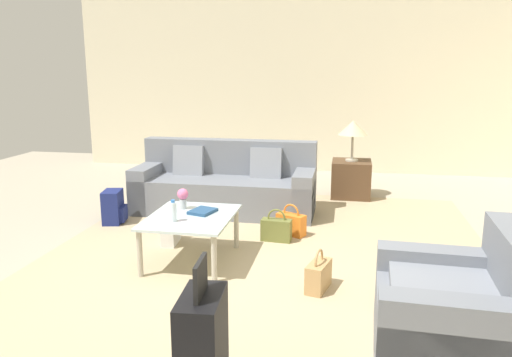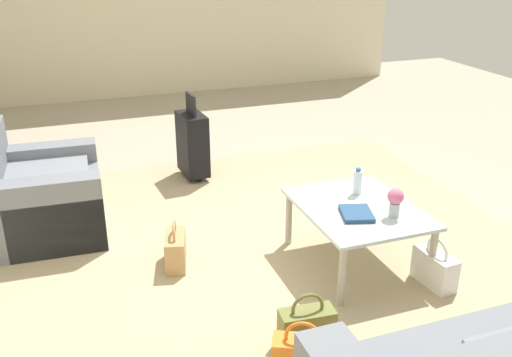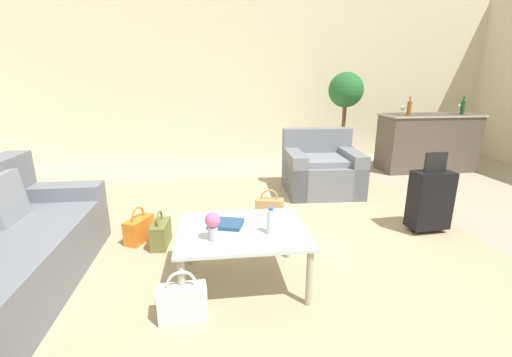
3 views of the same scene
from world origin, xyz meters
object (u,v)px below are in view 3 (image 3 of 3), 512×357
(armchair, at_px, (321,171))
(wine_glass_left_of_centre, at_px, (460,107))
(coffee_table_book, at_px, (226,224))
(wine_bottle_amber, at_px, (409,108))
(handbag_orange, at_px, (139,229))
(wine_glass_leftmost, at_px, (403,108))
(wine_bottle_green, at_px, (463,107))
(handbag_olive, at_px, (161,233))
(coffee_table, at_px, (243,236))
(bar_console, at_px, (427,142))
(handbag_tan, at_px, (269,208))
(suitcase_black, at_px, (430,199))
(flower_vase, at_px, (213,223))
(water_bottle, at_px, (271,221))
(potted_ficus, at_px, (345,104))
(handbag_white, at_px, (182,301))

(armchair, xyz_separation_m, wine_glass_left_of_centre, (2.75, 0.98, 0.79))
(coffee_table_book, height_order, wine_bottle_amber, wine_bottle_amber)
(armchair, xyz_separation_m, handbag_orange, (-2.25, -1.32, -0.17))
(wine_glass_leftmost, distance_m, wine_bottle_green, 1.03)
(coffee_table_book, relative_size, handbag_olive, 0.70)
(wine_glass_left_of_centre, bearing_deg, wine_bottle_green, -115.40)
(coffee_table_book, bearing_deg, coffee_table, -17.17)
(bar_console, relative_size, wine_glass_left_of_centre, 10.51)
(armchair, xyz_separation_m, bar_console, (2.20, 0.93, 0.21))
(handbag_olive, relative_size, handbag_tan, 1.00)
(coffee_table_book, height_order, bar_console, bar_console)
(handbag_tan, bearing_deg, handbag_olive, -155.50)
(handbag_olive, bearing_deg, wine_glass_leftmost, 32.51)
(coffee_table, relative_size, suitcase_black, 1.14)
(wine_glass_left_of_centre, bearing_deg, handbag_tan, -152.23)
(wine_bottle_green, bearing_deg, handbag_orange, -156.59)
(handbag_orange, bearing_deg, wine_bottle_green, 23.41)
(flower_vase, xyz_separation_m, handbag_orange, (-0.73, 1.00, -0.45))
(wine_glass_leftmost, relative_size, handbag_orange, 0.43)
(coffee_table_book, relative_size, bar_console, 0.15)
(wine_glass_leftmost, xyz_separation_m, wine_glass_left_of_centre, (1.11, 0.10, 0.00))
(water_bottle, bearing_deg, wine_glass_leftmost, 48.94)
(flower_vase, xyz_separation_m, wine_bottle_green, (4.19, 3.13, 0.51))
(coffee_table_book, bearing_deg, wine_glass_leftmost, 60.64)
(potted_ficus, bearing_deg, handbag_white, -122.91)
(bar_console, xyz_separation_m, wine_bottle_green, (0.47, -0.12, 0.59))
(coffee_table_book, xyz_separation_m, suitcase_black, (2.12, 0.62, -0.11))
(coffee_table_book, relative_size, potted_ficus, 0.15)
(wine_glass_left_of_centre, bearing_deg, potted_ficus, 163.47)
(flower_vase, height_order, handbag_olive, flower_vase)
(wine_glass_leftmost, relative_size, handbag_tan, 0.43)
(coffee_table, relative_size, water_bottle, 4.75)
(handbag_olive, distance_m, potted_ficus, 4.29)
(water_bottle, xyz_separation_m, wine_glass_left_of_centre, (3.85, 3.25, 0.53))
(wine_bottle_amber, distance_m, handbag_orange, 4.60)
(armchair, distance_m, handbag_orange, 2.62)
(armchair, relative_size, handbag_orange, 2.89)
(wine_glass_leftmost, bearing_deg, suitcase_black, -111.90)
(flower_vase, relative_size, wine_glass_leftmost, 1.33)
(handbag_tan, bearing_deg, wine_bottle_amber, 33.81)
(flower_vase, relative_size, handbag_olive, 0.57)
(handbag_white, bearing_deg, armchair, 55.63)
(wine_bottle_green, relative_size, suitcase_black, 0.35)
(coffee_table, relative_size, bar_console, 0.60)
(suitcase_black, bearing_deg, handbag_tan, 161.44)
(wine_glass_left_of_centre, xyz_separation_m, handbag_olive, (-4.78, -2.44, -0.95))
(bar_console, height_order, wine_bottle_green, wine_bottle_green)
(flower_vase, distance_m, suitcase_black, 2.39)
(coffee_table, distance_m, wine_bottle_green, 5.01)
(coffee_table_book, height_order, potted_ficus, potted_ficus)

